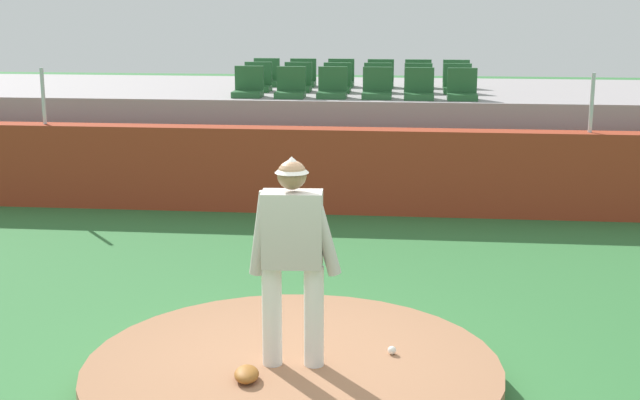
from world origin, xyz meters
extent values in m
plane|color=#316F37|center=(0.00, 0.00, 0.00)|extent=(60.00, 60.00, 0.00)
cylinder|color=#996849|center=(0.00, 0.00, 0.13)|extent=(3.55, 3.55, 0.26)
cylinder|color=silver|center=(-0.17, -0.02, 0.69)|extent=(0.17, 0.17, 0.87)
cylinder|color=silver|center=(0.18, -0.01, 0.69)|extent=(0.17, 0.17, 0.87)
cube|color=#B7B2A8|center=(0.01, -0.01, 1.44)|extent=(0.50, 0.28, 0.63)
cylinder|color=#B7B2A8|center=(-0.25, -0.03, 1.40)|extent=(0.21, 0.12, 0.71)
cylinder|color=#B7B2A8|center=(0.27, 0.00, 1.40)|extent=(0.29, 0.13, 0.71)
sphere|color=#8C6647|center=(0.01, -0.01, 1.89)|extent=(0.24, 0.24, 0.24)
cone|color=#B7B2A8|center=(0.01, -0.01, 1.98)|extent=(0.29, 0.29, 0.13)
sphere|color=white|center=(0.83, 0.28, 0.30)|extent=(0.07, 0.07, 0.07)
ellipsoid|color=brown|center=(-0.32, -0.37, 0.32)|extent=(0.24, 0.33, 0.11)
cube|color=#9C3720|center=(0.00, 6.41, 0.65)|extent=(17.53, 0.40, 1.31)
cylinder|color=silver|center=(-4.79, 6.41, 1.75)|extent=(0.06, 0.06, 0.88)
cylinder|color=silver|center=(3.58, 6.41, 1.75)|extent=(0.06, 0.06, 0.88)
cube|color=#9A9394|center=(0.00, 9.23, 0.82)|extent=(17.10, 4.20, 1.63)
cube|color=#275B30|center=(-1.77, 7.60, 1.68)|extent=(0.48, 0.44, 0.10)
cube|color=#275B30|center=(-1.77, 7.78, 1.93)|extent=(0.48, 0.08, 0.40)
cube|color=#275B30|center=(-1.05, 7.56, 1.68)|extent=(0.48, 0.44, 0.10)
cube|color=#275B30|center=(-1.05, 7.74, 1.93)|extent=(0.48, 0.08, 0.40)
cube|color=#275B30|center=(-0.36, 7.60, 1.68)|extent=(0.48, 0.44, 0.10)
cube|color=#275B30|center=(-0.36, 7.78, 1.93)|extent=(0.48, 0.08, 0.40)
cube|color=#275B30|center=(0.38, 7.60, 1.68)|extent=(0.48, 0.44, 0.10)
cube|color=#275B30|center=(0.38, 7.78, 1.93)|extent=(0.48, 0.08, 0.40)
cube|color=#275B30|center=(1.06, 7.56, 1.68)|extent=(0.48, 0.44, 0.10)
cube|color=#275B30|center=(1.06, 7.74, 1.93)|extent=(0.48, 0.08, 0.40)
cube|color=#275B30|center=(1.76, 7.56, 1.68)|extent=(0.48, 0.44, 0.10)
cube|color=#275B30|center=(1.76, 7.74, 1.93)|extent=(0.48, 0.08, 0.40)
cube|color=#275B30|center=(-1.76, 8.49, 1.68)|extent=(0.48, 0.44, 0.10)
cube|color=#275B30|center=(-1.76, 8.67, 1.93)|extent=(0.48, 0.08, 0.40)
cube|color=#275B30|center=(-1.05, 8.51, 1.68)|extent=(0.48, 0.44, 0.10)
cube|color=#275B30|center=(-1.05, 8.69, 1.93)|extent=(0.48, 0.08, 0.40)
cube|color=#275B30|center=(-0.36, 8.46, 1.68)|extent=(0.48, 0.44, 0.10)
cube|color=#275B30|center=(-0.36, 8.64, 1.93)|extent=(0.48, 0.08, 0.40)
cube|color=#275B30|center=(0.35, 8.49, 1.68)|extent=(0.48, 0.44, 0.10)
cube|color=#275B30|center=(0.35, 8.67, 1.93)|extent=(0.48, 0.08, 0.40)
cube|color=#275B30|center=(1.05, 8.47, 1.68)|extent=(0.48, 0.44, 0.10)
cube|color=#275B30|center=(1.05, 8.65, 1.93)|extent=(0.48, 0.08, 0.40)
cube|color=#275B30|center=(1.72, 8.50, 1.68)|extent=(0.48, 0.44, 0.10)
cube|color=#275B30|center=(1.72, 8.68, 1.93)|extent=(0.48, 0.08, 0.40)
cube|color=#275B30|center=(-1.76, 9.41, 1.68)|extent=(0.48, 0.44, 0.10)
cube|color=#275B30|center=(-1.76, 9.59, 1.93)|extent=(0.48, 0.08, 0.40)
cube|color=#275B30|center=(-1.07, 9.38, 1.68)|extent=(0.48, 0.44, 0.10)
cube|color=#275B30|center=(-1.07, 9.56, 1.93)|extent=(0.48, 0.08, 0.40)
cube|color=#275B30|center=(-0.37, 9.40, 1.68)|extent=(0.48, 0.44, 0.10)
cube|color=#275B30|center=(-0.37, 9.58, 1.93)|extent=(0.48, 0.08, 0.40)
cube|color=#275B30|center=(0.37, 9.36, 1.68)|extent=(0.48, 0.44, 0.10)
cube|color=#275B30|center=(0.37, 9.54, 1.93)|extent=(0.48, 0.08, 0.40)
cube|color=#275B30|center=(1.05, 9.36, 1.68)|extent=(0.48, 0.44, 0.10)
cube|color=#275B30|center=(1.05, 9.54, 1.93)|extent=(0.48, 0.08, 0.40)
cube|color=#275B30|center=(1.74, 9.36, 1.68)|extent=(0.48, 0.44, 0.10)
cube|color=#275B30|center=(1.74, 9.54, 1.93)|extent=(0.48, 0.08, 0.40)
camera|label=1|loc=(0.96, -6.93, 3.31)|focal=49.85mm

